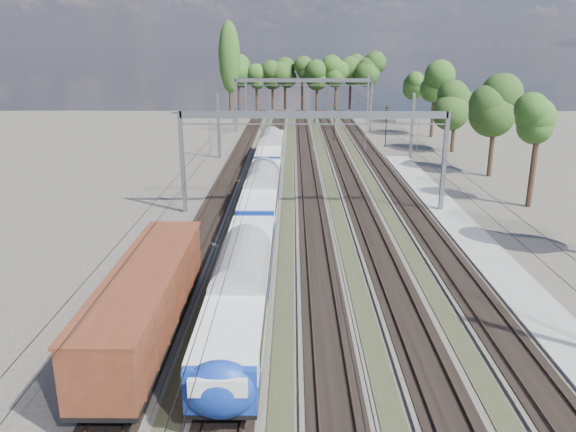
{
  "coord_description": "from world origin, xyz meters",
  "views": [
    {
      "loc": [
        -1.8,
        -18.47,
        14.48
      ],
      "look_at": [
        -2.11,
        19.6,
        2.8
      ],
      "focal_mm": 35.0,
      "sensor_mm": 36.0,
      "label": 1
    }
  ],
  "objects_px": {
    "worker": "(315,120)",
    "signal_far": "(386,121)",
    "signal_near": "(334,118)",
    "freight_boxcar": "(147,300)",
    "emu_train": "(262,187)"
  },
  "relations": [
    {
      "from": "emu_train",
      "to": "signal_far",
      "type": "xyz_separation_m",
      "value": [
        16.42,
        34.7,
        1.26
      ]
    },
    {
      "from": "emu_train",
      "to": "signal_far",
      "type": "height_order",
      "value": "signal_far"
    },
    {
      "from": "emu_train",
      "to": "worker",
      "type": "bearing_deg",
      "value": 83.34
    },
    {
      "from": "worker",
      "to": "signal_far",
      "type": "relative_size",
      "value": 0.3
    },
    {
      "from": "worker",
      "to": "signal_far",
      "type": "bearing_deg",
      "value": -149.72
    },
    {
      "from": "worker",
      "to": "signal_near",
      "type": "bearing_deg",
      "value": -165.23
    },
    {
      "from": "signal_near",
      "to": "signal_far",
      "type": "xyz_separation_m",
      "value": [
        7.31,
        -3.95,
        0.1
      ]
    },
    {
      "from": "worker",
      "to": "signal_near",
      "type": "height_order",
      "value": "signal_near"
    },
    {
      "from": "freight_boxcar",
      "to": "signal_far",
      "type": "xyz_separation_m",
      "value": [
        20.92,
        57.31,
        1.38
      ]
    },
    {
      "from": "freight_boxcar",
      "to": "worker",
      "type": "relative_size",
      "value": 8.46
    },
    {
      "from": "signal_near",
      "to": "freight_boxcar",
      "type": "bearing_deg",
      "value": -111.08
    },
    {
      "from": "emu_train",
      "to": "signal_near",
      "type": "distance_m",
      "value": 39.73
    },
    {
      "from": "worker",
      "to": "signal_far",
      "type": "height_order",
      "value": "signal_far"
    },
    {
      "from": "emu_train",
      "to": "signal_near",
      "type": "height_order",
      "value": "signal_near"
    },
    {
      "from": "signal_near",
      "to": "worker",
      "type": "bearing_deg",
      "value": 88.12
    }
  ]
}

